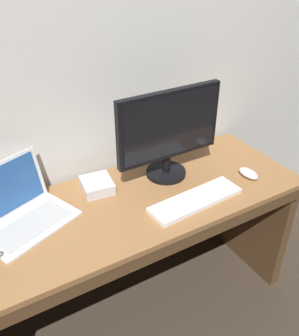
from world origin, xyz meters
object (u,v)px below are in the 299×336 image
computer_mouse (248,173)px  external_drive_box (97,185)px  laptop_white (20,210)px  external_monitor (169,132)px  wired_keyboard (196,200)px

computer_mouse → external_drive_box: external_drive_box is taller
computer_mouse → external_drive_box: bearing=155.0°
laptop_white → external_monitor: external_monitor is taller
external_drive_box → laptop_white: bearing=-173.2°
computer_mouse → wired_keyboard: bearing=-177.5°
wired_keyboard → computer_mouse: (0.34, 0.03, 0.01)m
external_monitor → external_drive_box: bearing=169.1°
laptop_white → external_monitor: bearing=-1.9°
external_monitor → external_drive_box: 0.40m
laptop_white → wired_keyboard: size_ratio=0.98×
wired_keyboard → external_drive_box: size_ratio=3.00×
laptop_white → external_monitor: 0.71m
wired_keyboard → computer_mouse: size_ratio=4.04×
laptop_white → external_drive_box: (0.35, 0.04, -0.03)m
external_drive_box → wired_keyboard: bearing=-42.1°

